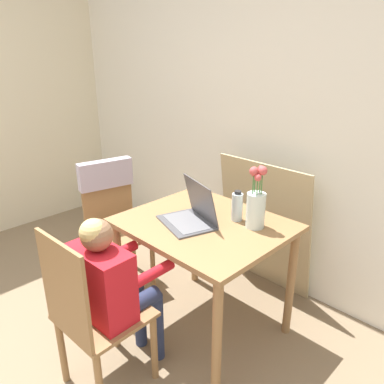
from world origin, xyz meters
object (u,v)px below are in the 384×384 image
Objects in this scene: chair_occupied at (91,315)px; person_seated at (111,282)px; water_bottle at (237,207)px; laptop at (192,213)px; chair_spare at (111,204)px; flower_vase at (256,204)px.

person_seated is (-0.00, 0.13, 0.13)m from chair_occupied.
water_bottle is (0.19, 0.75, 0.24)m from person_seated.
water_bottle is (0.16, 0.21, 0.03)m from laptop.
chair_spare is at bearing -41.89° from chair_occupied.
chair_spare is at bearing -160.99° from laptop.
flower_vase reaches higher than laptop.
chair_occupied is 2.42× the size of laptop.
person_seated is 0.81m from water_bottle.
water_bottle is (-0.13, -0.00, -0.05)m from flower_vase.
chair_spare is 5.13× the size of water_bottle.
chair_spare is 2.45× the size of laptop.
laptop is (0.02, 0.67, 0.33)m from chair_occupied.
person_seated is at bearing -111.79° from chair_spare.
chair_occupied is 0.75m from laptop.
water_bottle is (0.18, 0.88, 0.36)m from chair_occupied.
flower_vase is at bearing 53.48° from laptop.
laptop reaches higher than water_bottle.
laptop is (0.03, 0.55, 0.21)m from person_seated.
chair_occupied is 0.97m from water_bottle.
chair_occupied is 0.18m from person_seated.
flower_vase is (0.31, 0.88, 0.41)m from chair_occupied.
flower_vase is (0.31, 0.75, 0.29)m from person_seated.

